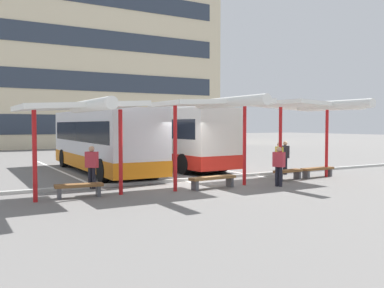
{
  "coord_description": "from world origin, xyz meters",
  "views": [
    {
      "loc": [
        -8.57,
        -14.83,
        2.4
      ],
      "look_at": [
        1.48,
        2.72,
        1.46
      ],
      "focal_mm": 39.25,
      "sensor_mm": 36.0,
      "label": 1
    }
  ],
  "objects_px": {
    "waiting_passenger_1": "(279,157)",
    "waiting_shelter_2": "(310,107)",
    "bench_0": "(79,187)",
    "bench_1": "(213,179)",
    "bench_3": "(317,170)",
    "waiting_passenger_0": "(279,164)",
    "coach_bus_0": "(103,141)",
    "bench_2": "(288,172)",
    "waiting_passenger_2": "(285,155)",
    "coach_bus_1": "(160,137)",
    "waiting_shelter_0": "(81,108)",
    "waiting_shelter_1": "(215,105)",
    "waiting_passenger_3": "(92,164)"
  },
  "relations": [
    {
      "from": "coach_bus_1",
      "to": "waiting_passenger_1",
      "type": "distance_m",
      "value": 7.86
    },
    {
      "from": "waiting_shelter_0",
      "to": "bench_2",
      "type": "height_order",
      "value": "waiting_shelter_0"
    },
    {
      "from": "waiting_shelter_2",
      "to": "bench_2",
      "type": "xyz_separation_m",
      "value": [
        -0.9,
        0.31,
        -2.81
      ]
    },
    {
      "from": "bench_1",
      "to": "bench_2",
      "type": "height_order",
      "value": "same"
    },
    {
      "from": "waiting_shelter_1",
      "to": "waiting_passenger_1",
      "type": "height_order",
      "value": "waiting_shelter_1"
    },
    {
      "from": "bench_0",
      "to": "waiting_passenger_3",
      "type": "bearing_deg",
      "value": 61.06
    },
    {
      "from": "coach_bus_0",
      "to": "waiting_passenger_1",
      "type": "bearing_deg",
      "value": -40.3
    },
    {
      "from": "waiting_shelter_0",
      "to": "coach_bus_1",
      "type": "bearing_deg",
      "value": 51.74
    },
    {
      "from": "coach_bus_0",
      "to": "bench_2",
      "type": "distance_m",
      "value": 9.2
    },
    {
      "from": "waiting_shelter_2",
      "to": "bench_3",
      "type": "height_order",
      "value": "waiting_shelter_2"
    },
    {
      "from": "bench_3",
      "to": "waiting_passenger_0",
      "type": "distance_m",
      "value": 3.68
    },
    {
      "from": "bench_0",
      "to": "bench_1",
      "type": "bearing_deg",
      "value": -6.13
    },
    {
      "from": "coach_bus_1",
      "to": "waiting_passenger_1",
      "type": "relative_size",
      "value": 7.79
    },
    {
      "from": "bench_1",
      "to": "waiting_passenger_1",
      "type": "distance_m",
      "value": 4.95
    },
    {
      "from": "bench_3",
      "to": "waiting_passenger_2",
      "type": "relative_size",
      "value": 1.12
    },
    {
      "from": "bench_2",
      "to": "waiting_passenger_2",
      "type": "relative_size",
      "value": 0.96
    },
    {
      "from": "coach_bus_0",
      "to": "coach_bus_1",
      "type": "bearing_deg",
      "value": 23.94
    },
    {
      "from": "waiting_shelter_2",
      "to": "waiting_shelter_0",
      "type": "bearing_deg",
      "value": 179.59
    },
    {
      "from": "bench_2",
      "to": "coach_bus_1",
      "type": "bearing_deg",
      "value": 103.06
    },
    {
      "from": "waiting_shelter_0",
      "to": "waiting_passenger_3",
      "type": "bearing_deg",
      "value": 66.25
    },
    {
      "from": "bench_2",
      "to": "waiting_passenger_2",
      "type": "xyz_separation_m",
      "value": [
        1.34,
        1.68,
        0.59
      ]
    },
    {
      "from": "bench_0",
      "to": "waiting_passenger_1",
      "type": "bearing_deg",
      "value": 6.25
    },
    {
      "from": "waiting_shelter_1",
      "to": "waiting_passenger_3",
      "type": "relative_size",
      "value": 2.82
    },
    {
      "from": "waiting_shelter_2",
      "to": "waiting_passenger_0",
      "type": "xyz_separation_m",
      "value": [
        -2.52,
        -0.91,
        -2.27
      ]
    },
    {
      "from": "waiting_shelter_0",
      "to": "waiting_passenger_1",
      "type": "bearing_deg",
      "value": 8.77
    },
    {
      "from": "bench_1",
      "to": "bench_2",
      "type": "distance_m",
      "value": 4.1
    },
    {
      "from": "bench_0",
      "to": "coach_bus_1",
      "type": "bearing_deg",
      "value": 50.35
    },
    {
      "from": "bench_1",
      "to": "waiting_passenger_1",
      "type": "height_order",
      "value": "waiting_passenger_1"
    },
    {
      "from": "waiting_passenger_2",
      "to": "coach_bus_1",
      "type": "bearing_deg",
      "value": 115.72
    },
    {
      "from": "waiting_shelter_1",
      "to": "waiting_passenger_2",
      "type": "height_order",
      "value": "waiting_shelter_1"
    },
    {
      "from": "waiting_shelter_1",
      "to": "waiting_passenger_3",
      "type": "xyz_separation_m",
      "value": [
        -3.98,
        2.35,
        -2.21
      ]
    },
    {
      "from": "waiting_shelter_1",
      "to": "waiting_passenger_2",
      "type": "xyz_separation_m",
      "value": [
        5.43,
        2.18,
        -2.21
      ]
    },
    {
      "from": "waiting_shelter_0",
      "to": "waiting_passenger_0",
      "type": "relative_size",
      "value": 3.01
    },
    {
      "from": "waiting_shelter_2",
      "to": "waiting_passenger_3",
      "type": "height_order",
      "value": "waiting_shelter_2"
    },
    {
      "from": "waiting_passenger_0",
      "to": "waiting_passenger_1",
      "type": "distance_m",
      "value": 3.29
    },
    {
      "from": "coach_bus_1",
      "to": "waiting_shelter_2",
      "type": "distance_m",
      "value": 9.5
    },
    {
      "from": "coach_bus_0",
      "to": "bench_2",
      "type": "bearing_deg",
      "value": -48.56
    },
    {
      "from": "coach_bus_0",
      "to": "bench_1",
      "type": "xyz_separation_m",
      "value": [
        1.94,
        -7.17,
        -1.26
      ]
    },
    {
      "from": "bench_3",
      "to": "waiting_passenger_2",
      "type": "height_order",
      "value": "waiting_passenger_2"
    },
    {
      "from": "coach_bus_1",
      "to": "waiting_passenger_3",
      "type": "distance_m",
      "value": 9.12
    },
    {
      "from": "waiting_passenger_1",
      "to": "waiting_shelter_2",
      "type": "bearing_deg",
      "value": -77.96
    },
    {
      "from": "coach_bus_1",
      "to": "waiting_shelter_2",
      "type": "xyz_separation_m",
      "value": [
        2.9,
        -8.93,
        1.48
      ]
    },
    {
      "from": "waiting_passenger_0",
      "to": "bench_0",
      "type": "bearing_deg",
      "value": 169.2
    },
    {
      "from": "coach_bus_1",
      "to": "waiting_passenger_2",
      "type": "relative_size",
      "value": 7.71
    },
    {
      "from": "waiting_shelter_2",
      "to": "waiting_passenger_2",
      "type": "xyz_separation_m",
      "value": [
        0.44,
        1.99,
        -2.23
      ]
    },
    {
      "from": "waiting_passenger_0",
      "to": "waiting_passenger_2",
      "type": "relative_size",
      "value": 0.96
    },
    {
      "from": "waiting_shelter_0",
      "to": "waiting_passenger_2",
      "type": "xyz_separation_m",
      "value": [
        10.33,
        1.92,
        -2.0
      ]
    },
    {
      "from": "bench_2",
      "to": "bench_3",
      "type": "xyz_separation_m",
      "value": [
        1.8,
        0.04,
        0.01
      ]
    },
    {
      "from": "coach_bus_1",
      "to": "bench_1",
      "type": "bearing_deg",
      "value": -103.12
    },
    {
      "from": "waiting_shelter_1",
      "to": "bench_2",
      "type": "distance_m",
      "value": 4.98
    }
  ]
}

